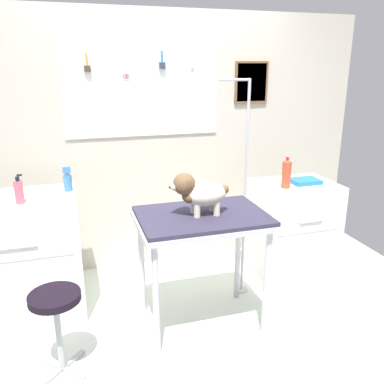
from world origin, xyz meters
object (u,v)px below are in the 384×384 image
object	(u,v)px
counter_left	(26,257)
soda_bottle	(286,174)
dog	(199,192)
grooming_arm	(244,199)
stool	(56,310)
cabinet_right	(292,232)
grooming_table	(202,227)

from	to	relation	value
counter_left	soda_bottle	world-z (taller)	soda_bottle
dog	soda_bottle	world-z (taller)	dog
dog	counter_left	size ratio (longest dim) A/B	0.44
grooming_arm	counter_left	bearing A→B (deg)	173.69
dog	counter_left	bearing A→B (deg)	156.24
counter_left	stool	bearing A→B (deg)	-73.08
cabinet_right	stool	xyz separation A→B (m)	(-1.96, -0.63, -0.01)
grooming_table	soda_bottle	size ratio (longest dim) A/B	3.52
cabinet_right	soda_bottle	world-z (taller)	soda_bottle
counter_left	stool	world-z (taller)	counter_left
grooming_arm	counter_left	size ratio (longest dim) A/B	1.87
grooming_arm	counter_left	world-z (taller)	grooming_arm
counter_left	stool	distance (m)	0.77
dog	counter_left	xyz separation A→B (m)	(-1.19, 0.52, -0.56)
grooming_arm	cabinet_right	bearing A→B (deg)	9.55
grooming_arm	cabinet_right	size ratio (longest dim) A/B	1.98
grooming_arm	soda_bottle	size ratio (longest dim) A/B	6.86
grooming_arm	dog	world-z (taller)	grooming_arm
soda_bottle	stool	bearing A→B (deg)	-163.32
grooming_table	grooming_arm	world-z (taller)	grooming_arm
grooming_table	stool	xyz separation A→B (m)	(-0.99, -0.22, -0.33)
grooming_table	counter_left	world-z (taller)	counter_left
grooming_arm	stool	xyz separation A→B (m)	(-1.45, -0.55, -0.38)
grooming_table	dog	world-z (taller)	dog
dog	stool	distance (m)	1.15
counter_left	stool	size ratio (longest dim) A/B	1.72
cabinet_right	grooming_arm	bearing A→B (deg)	-170.45
grooming_arm	soda_bottle	xyz separation A→B (m)	(0.36, -0.00, 0.18)
dog	grooming_table	bearing A→B (deg)	9.96
grooming_table	grooming_arm	xyz separation A→B (m)	(0.46, 0.33, 0.05)
grooming_arm	counter_left	xyz separation A→B (m)	(-1.67, 0.19, -0.35)
cabinet_right	grooming_table	bearing A→B (deg)	-156.64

